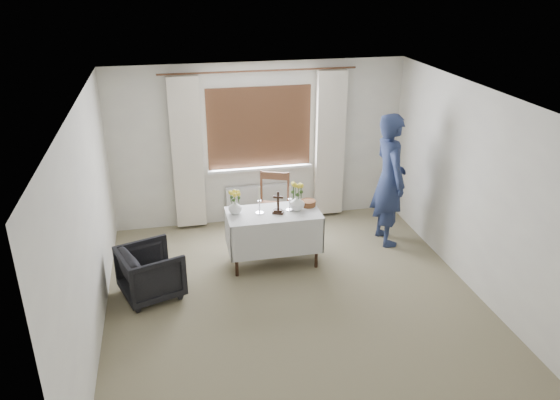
{
  "coord_description": "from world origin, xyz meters",
  "views": [
    {
      "loc": [
        -1.35,
        -5.39,
        3.79
      ],
      "look_at": [
        -0.02,
        0.85,
        1.02
      ],
      "focal_mm": 35.0,
      "sensor_mm": 36.0,
      "label": 1
    }
  ],
  "objects_px": {
    "person": "(389,180)",
    "flower_vase_right": "(297,202)",
    "armchair": "(151,272)",
    "wooden_cross": "(278,202)",
    "altar_table": "(273,238)",
    "flower_vase_left": "(235,207)",
    "wooden_chair": "(272,209)"
  },
  "relations": [
    {
      "from": "wooden_chair",
      "to": "armchair",
      "type": "relative_size",
      "value": 1.45
    },
    {
      "from": "altar_table",
      "to": "armchair",
      "type": "relative_size",
      "value": 1.76
    },
    {
      "from": "wooden_cross",
      "to": "flower_vase_right",
      "type": "distance_m",
      "value": 0.28
    },
    {
      "from": "altar_table",
      "to": "wooden_cross",
      "type": "bearing_deg",
      "value": -31.12
    },
    {
      "from": "person",
      "to": "wooden_cross",
      "type": "bearing_deg",
      "value": 100.76
    },
    {
      "from": "altar_table",
      "to": "flower_vase_right",
      "type": "distance_m",
      "value": 0.59
    },
    {
      "from": "armchair",
      "to": "wooden_cross",
      "type": "bearing_deg",
      "value": -94.83
    },
    {
      "from": "altar_table",
      "to": "person",
      "type": "height_order",
      "value": "person"
    },
    {
      "from": "armchair",
      "to": "flower_vase_right",
      "type": "distance_m",
      "value": 2.08
    },
    {
      "from": "wooden_chair",
      "to": "wooden_cross",
      "type": "distance_m",
      "value": 0.8
    },
    {
      "from": "altar_table",
      "to": "flower_vase_right",
      "type": "xyz_separation_m",
      "value": [
        0.33,
        0.02,
        0.49
      ]
    },
    {
      "from": "altar_table",
      "to": "wooden_cross",
      "type": "distance_m",
      "value": 0.54
    },
    {
      "from": "altar_table",
      "to": "flower_vase_left",
      "type": "height_order",
      "value": "flower_vase_left"
    },
    {
      "from": "armchair",
      "to": "person",
      "type": "xyz_separation_m",
      "value": [
        3.38,
        0.78,
        0.65
      ]
    },
    {
      "from": "person",
      "to": "wooden_chair",
      "type": "bearing_deg",
      "value": 77.48
    },
    {
      "from": "altar_table",
      "to": "flower_vase_left",
      "type": "distance_m",
      "value": 0.69
    },
    {
      "from": "altar_table",
      "to": "wooden_cross",
      "type": "height_order",
      "value": "wooden_cross"
    },
    {
      "from": "armchair",
      "to": "person",
      "type": "bearing_deg",
      "value": -96.24
    },
    {
      "from": "flower_vase_left",
      "to": "altar_table",
      "type": "bearing_deg",
      "value": -8.65
    },
    {
      "from": "armchair",
      "to": "wooden_cross",
      "type": "distance_m",
      "value": 1.84
    },
    {
      "from": "wooden_cross",
      "to": "flower_vase_right",
      "type": "height_order",
      "value": "wooden_cross"
    },
    {
      "from": "person",
      "to": "flower_vase_right",
      "type": "relative_size",
      "value": 9.09
    },
    {
      "from": "person",
      "to": "wooden_cross",
      "type": "distance_m",
      "value": 1.73
    },
    {
      "from": "wooden_chair",
      "to": "armchair",
      "type": "xyz_separation_m",
      "value": [
        -1.74,
        -1.12,
        -0.19
      ]
    },
    {
      "from": "altar_table",
      "to": "wooden_chair",
      "type": "distance_m",
      "value": 0.67
    },
    {
      "from": "armchair",
      "to": "flower_vase_right",
      "type": "height_order",
      "value": "flower_vase_right"
    },
    {
      "from": "armchair",
      "to": "person",
      "type": "height_order",
      "value": "person"
    },
    {
      "from": "wooden_cross",
      "to": "flower_vase_left",
      "type": "bearing_deg",
      "value": -169.53
    },
    {
      "from": "wooden_chair",
      "to": "wooden_cross",
      "type": "bearing_deg",
      "value": -72.8
    },
    {
      "from": "wooden_cross",
      "to": "flower_vase_right",
      "type": "bearing_deg",
      "value": 32.98
    },
    {
      "from": "wooden_chair",
      "to": "flower_vase_left",
      "type": "bearing_deg",
      "value": -114.94
    },
    {
      "from": "flower_vase_left",
      "to": "flower_vase_right",
      "type": "height_order",
      "value": "flower_vase_right"
    }
  ]
}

